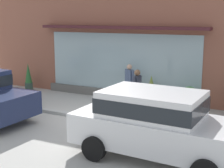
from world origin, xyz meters
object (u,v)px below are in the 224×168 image
at_px(pedestrian_with_handbag, 137,89).
at_px(potted_plant_by_entrance, 28,77).
at_px(fire_hydrant, 113,102).
at_px(potted_plant_window_right, 151,90).
at_px(pedestrian_passerby, 129,81).
at_px(parked_car_white, 157,122).
at_px(potted_plant_corner_tall, 189,98).

height_order(pedestrian_with_handbag, potted_plant_by_entrance, pedestrian_with_handbag).
bearing_deg(fire_hydrant, potted_plant_window_right, 70.13).
xyz_separation_m(pedestrian_passerby, potted_plant_by_entrance, (-5.31, 0.06, -0.31)).
distance_m(pedestrian_with_handbag, potted_plant_by_entrance, 6.40).
bearing_deg(parked_car_white, pedestrian_passerby, 123.53).
distance_m(fire_hydrant, pedestrian_with_handbag, 1.00).
xyz_separation_m(pedestrian_passerby, potted_plant_corner_tall, (2.43, 0.08, -0.45)).
relative_size(pedestrian_with_handbag, potted_plant_by_entrance, 1.27).
bearing_deg(potted_plant_window_right, potted_plant_corner_tall, -7.82).
relative_size(pedestrian_passerby, potted_plant_by_entrance, 1.23).
height_order(potted_plant_window_right, potted_plant_corner_tall, potted_plant_window_right).
height_order(potted_plant_window_right, potted_plant_by_entrance, potted_plant_by_entrance).
xyz_separation_m(fire_hydrant, potted_plant_window_right, (0.72, 2.00, 0.12)).
bearing_deg(parked_car_white, potted_plant_by_entrance, 152.36).
distance_m(potted_plant_window_right, potted_plant_by_entrance, 6.14).
relative_size(fire_hydrant, pedestrian_with_handbag, 0.52).
bearing_deg(pedestrian_with_handbag, parked_car_white, 37.64).
bearing_deg(parked_car_white, fire_hydrant, 135.04).
distance_m(fire_hydrant, potted_plant_corner_tall, 2.93).
bearing_deg(potted_plant_window_right, pedestrian_with_handbag, -87.31).
xyz_separation_m(pedestrian_with_handbag, parked_car_white, (1.88, -3.21, -0.00)).
distance_m(pedestrian_with_handbag, pedestrian_passerby, 1.68).
relative_size(pedestrian_passerby, potted_plant_corner_tall, 1.76).
bearing_deg(potted_plant_by_entrance, potted_plant_window_right, 2.15).
distance_m(fire_hydrant, potted_plant_by_entrance, 5.70).
relative_size(parked_car_white, potted_plant_corner_tall, 4.86).
bearing_deg(pedestrian_passerby, fire_hydrant, -64.69).
height_order(pedestrian_with_handbag, potted_plant_window_right, pedestrian_with_handbag).
height_order(pedestrian_passerby, potted_plant_by_entrance, pedestrian_passerby).
relative_size(parked_car_white, potted_plant_window_right, 3.78).
relative_size(fire_hydrant, pedestrian_passerby, 0.54).
distance_m(pedestrian_with_handbag, potted_plant_corner_tall, 2.18).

